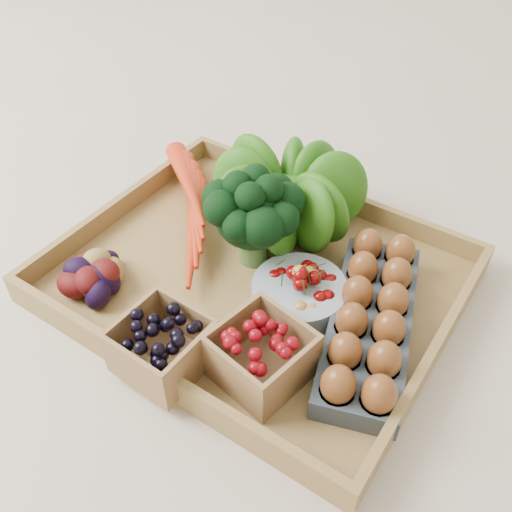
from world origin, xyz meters
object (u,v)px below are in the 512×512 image
Objects in this scene: broccoli at (253,231)px; cherry_bowl at (299,294)px; tray at (256,282)px; egg_carton at (369,326)px.

cherry_bowl is (0.10, -0.04, -0.04)m from broccoli.
egg_carton is at bearing -0.90° from tray.
egg_carton is (0.21, -0.04, -0.04)m from broccoli.
broccoli is at bearing 129.69° from tray.
cherry_bowl and egg_carton have the same top height.
cherry_bowl is 0.45× the size of egg_carton.
egg_carton is at bearing 1.71° from cherry_bowl.
broccoli is at bearing 159.57° from cherry_bowl.
egg_carton is (0.18, -0.00, 0.02)m from tray.
broccoli reaches higher than tray.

